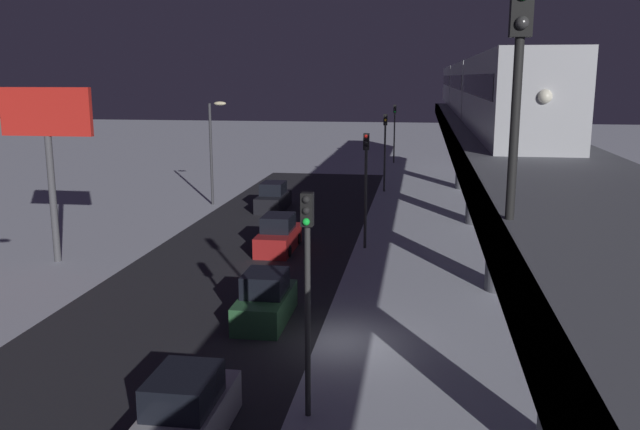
{
  "coord_description": "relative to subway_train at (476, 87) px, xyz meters",
  "views": [
    {
      "loc": [
        -2.72,
        22.62,
        9.4
      ],
      "look_at": [
        2.49,
        -11.94,
        2.17
      ],
      "focal_mm": 37.59,
      "sensor_mm": 36.0,
      "label": 1
    }
  ],
  "objects": [
    {
      "name": "ground_plane",
      "position": [
        6.44,
        26.56,
        -8.72
      ],
      "size": [
        240.0,
        240.0,
        0.0
      ],
      "primitive_type": "plane",
      "color": "silver"
    },
    {
      "name": "avenue_asphalt",
      "position": [
        12.75,
        26.56,
        -8.72
      ],
      "size": [
        11.0,
        84.61,
        0.01
      ],
      "primitive_type": "cube",
      "color": "#28282D",
      "rests_on": "ground_plane"
    },
    {
      "name": "elevated_railway",
      "position": [
        0.09,
        26.56,
        -2.77
      ],
      "size": [
        5.0,
        84.61,
        6.94
      ],
      "color": "slate",
      "rests_on": "ground_plane"
    },
    {
      "name": "subway_train",
      "position": [
        0.0,
        0.0,
        0.0
      ],
      "size": [
        2.94,
        55.47,
        3.4
      ],
      "color": "#B7BABF",
      "rests_on": "elevated_railway"
    },
    {
      "name": "rail_signal",
      "position": [
        2.14,
        37.34,
        0.95
      ],
      "size": [
        0.36,
        0.41,
        4.0
      ],
      "color": "black",
      "rests_on": "elevated_railway"
    },
    {
      "name": "sedan_red",
      "position": [
        11.35,
        14.0,
        -7.94
      ],
      "size": [
        1.91,
        4.54,
        1.97
      ],
      "rotation": [
        0.0,
        0.0,
        3.14
      ],
      "color": "#A51E1E",
      "rests_on": "ground_plane"
    },
    {
      "name": "sedan_black",
      "position": [
        14.15,
        2.65,
        -7.93
      ],
      "size": [
        1.8,
        4.65,
        1.97
      ],
      "color": "black",
      "rests_on": "ground_plane"
    },
    {
      "name": "sedan_green",
      "position": [
        9.55,
        24.83,
        -7.93
      ],
      "size": [
        1.8,
        4.07,
        1.97
      ],
      "rotation": [
        0.0,
        0.0,
        3.14
      ],
      "color": "#2D6038",
      "rests_on": "ground_plane"
    },
    {
      "name": "sedan_silver",
      "position": [
        9.55,
        34.0,
        -7.93
      ],
      "size": [
        1.8,
        4.56,
        1.97
      ],
      "rotation": [
        0.0,
        0.0,
        3.14
      ],
      "color": "#B2B2B7",
      "rests_on": "ground_plane"
    },
    {
      "name": "traffic_light_near",
      "position": [
        6.65,
        32.02,
        -4.53
      ],
      "size": [
        0.32,
        0.44,
        6.4
      ],
      "color": "#2D2D2D",
      "rests_on": "ground_plane"
    },
    {
      "name": "traffic_light_mid",
      "position": [
        6.65,
        12.87,
        -4.53
      ],
      "size": [
        0.32,
        0.44,
        6.4
      ],
      "color": "#2D2D2D",
      "rests_on": "ground_plane"
    },
    {
      "name": "traffic_light_far",
      "position": [
        6.65,
        -6.28,
        -4.53
      ],
      "size": [
        0.32,
        0.44,
        6.4
      ],
      "color": "#2D2D2D",
      "rests_on": "ground_plane"
    },
    {
      "name": "traffic_light_distant",
      "position": [
        6.65,
        -25.44,
        -4.53
      ],
      "size": [
        0.32,
        0.44,
        6.4
      ],
      "color": "#2D2D2D",
      "rests_on": "ground_plane"
    },
    {
      "name": "commercial_billboard",
      "position": [
        22.21,
        18.0,
        -1.9
      ],
      "size": [
        4.8,
        0.36,
        8.9
      ],
      "color": "#4C4C51",
      "rests_on": "ground_plane"
    },
    {
      "name": "street_lamp_far",
      "position": [
        18.82,
        1.56,
        -3.91
      ],
      "size": [
        1.35,
        0.44,
        7.65
      ],
      "color": "#38383D",
      "rests_on": "ground_plane"
    }
  ]
}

